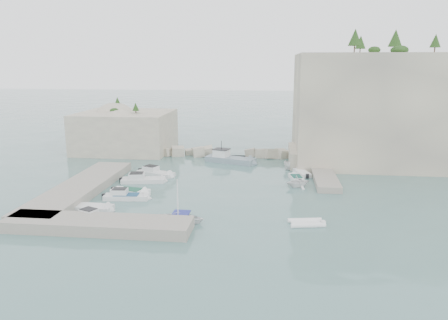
# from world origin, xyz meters

# --- Properties ---
(ground) EXTENTS (400.00, 400.00, 0.00)m
(ground) POSITION_xyz_m (0.00, 0.00, 0.00)
(ground) COLOR slate
(ground) RESTS_ON ground
(cliff_east) EXTENTS (26.00, 22.00, 17.00)m
(cliff_east) POSITION_xyz_m (23.00, 23.00, 8.50)
(cliff_east) COLOR beige
(cliff_east) RESTS_ON ground
(cliff_terrace) EXTENTS (8.00, 10.00, 2.50)m
(cliff_terrace) POSITION_xyz_m (13.00, 18.00, 1.25)
(cliff_terrace) COLOR beige
(cliff_terrace) RESTS_ON ground
(outcrop_west) EXTENTS (16.00, 14.00, 7.00)m
(outcrop_west) POSITION_xyz_m (-20.00, 25.00, 3.50)
(outcrop_west) COLOR beige
(outcrop_west) RESTS_ON ground
(quay_west) EXTENTS (5.00, 24.00, 1.10)m
(quay_west) POSITION_xyz_m (-17.00, -1.00, 0.55)
(quay_west) COLOR #9E9689
(quay_west) RESTS_ON ground
(quay_south) EXTENTS (18.00, 4.00, 1.10)m
(quay_south) POSITION_xyz_m (-10.00, -12.50, 0.55)
(quay_south) COLOR #9E9689
(quay_south) RESTS_ON ground
(ledge_east) EXTENTS (3.00, 16.00, 0.80)m
(ledge_east) POSITION_xyz_m (13.50, 10.00, 0.40)
(ledge_east) COLOR #9E9689
(ledge_east) RESTS_ON ground
(breakwater) EXTENTS (28.00, 3.00, 1.40)m
(breakwater) POSITION_xyz_m (-1.00, 22.00, 0.70)
(breakwater) COLOR beige
(breakwater) RESTS_ON ground
(motorboat_a) EXTENTS (6.42, 4.10, 1.40)m
(motorboat_a) POSITION_xyz_m (-10.03, 8.34, 0.00)
(motorboat_a) COLOR silver
(motorboat_a) RESTS_ON ground
(motorboat_b) EXTENTS (6.54, 3.08, 1.40)m
(motorboat_b) POSITION_xyz_m (-10.72, 4.59, 0.00)
(motorboat_b) COLOR silver
(motorboat_b) RESTS_ON ground
(motorboat_c) EXTENTS (5.33, 2.77, 0.70)m
(motorboat_c) POSITION_xyz_m (-10.73, -0.75, 0.00)
(motorboat_c) COLOR white
(motorboat_c) RESTS_ON ground
(motorboat_d) EXTENTS (5.81, 2.20, 1.40)m
(motorboat_d) POSITION_xyz_m (-10.49, -2.91, 0.00)
(motorboat_d) COLOR silver
(motorboat_d) RESTS_ON ground
(motorboat_e) EXTENTS (4.69, 2.20, 0.70)m
(motorboat_e) POSITION_xyz_m (-12.75, -7.09, 0.00)
(motorboat_e) COLOR silver
(motorboat_e) RESTS_ON ground
(motorboat_f) EXTENTS (5.34, 3.49, 1.40)m
(motorboat_f) POSITION_xyz_m (-11.19, -10.58, 0.00)
(motorboat_f) COLOR silver
(motorboat_f) RESTS_ON ground
(rowboat) EXTENTS (5.22, 3.73, 1.08)m
(rowboat) POSITION_xyz_m (-2.81, -9.71, 0.00)
(rowboat) COLOR white
(rowboat) RESTS_ON ground
(inflatable_dinghy) EXTENTS (4.03, 2.48, 0.44)m
(inflatable_dinghy) POSITION_xyz_m (9.91, -8.79, 0.00)
(inflatable_dinghy) COLOR white
(inflatable_dinghy) RESTS_ON ground
(tender_east_a) EXTENTS (4.08, 3.85, 1.70)m
(tender_east_a) POSITION_xyz_m (9.70, 4.59, 0.00)
(tender_east_a) COLOR white
(tender_east_a) RESTS_ON ground
(tender_east_b) EXTENTS (2.19, 4.35, 0.70)m
(tender_east_b) POSITION_xyz_m (9.69, 7.91, 0.00)
(tender_east_b) COLOR silver
(tender_east_b) RESTS_ON ground
(tender_east_c) EXTENTS (2.64, 4.59, 0.70)m
(tender_east_c) POSITION_xyz_m (10.63, 10.96, 0.00)
(tender_east_c) COLOR white
(tender_east_c) RESTS_ON ground
(tender_east_d) EXTENTS (4.47, 2.29, 1.65)m
(tender_east_d) POSITION_xyz_m (10.16, 13.96, 0.00)
(tender_east_d) COLOR white
(tender_east_d) RESTS_ON ground
(work_boat) EXTENTS (9.15, 5.28, 2.20)m
(work_boat) POSITION_xyz_m (-0.31, 17.68, 0.00)
(work_boat) COLOR slate
(work_boat) RESTS_ON ground
(rowboat_mast) EXTENTS (0.10, 0.10, 4.20)m
(rowboat_mast) POSITION_xyz_m (-2.81, -9.71, 2.64)
(rowboat_mast) COLOR white
(rowboat_mast) RESTS_ON rowboat
(vegetation) EXTENTS (53.48, 13.88, 13.40)m
(vegetation) POSITION_xyz_m (17.83, 24.40, 17.93)
(vegetation) COLOR #1E4219
(vegetation) RESTS_ON ground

